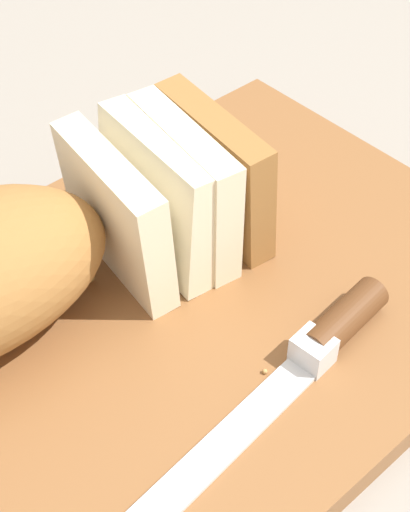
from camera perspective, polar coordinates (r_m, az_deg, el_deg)
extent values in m
plane|color=gray|center=(0.52, 0.00, -3.99)|extent=(3.00, 3.00, 0.00)
cube|color=brown|center=(0.51, 0.00, -3.22)|extent=(0.41, 0.33, 0.02)
cube|color=beige|center=(0.49, -6.61, 2.99)|extent=(0.03, 0.11, 0.09)
cube|color=beige|center=(0.50, -4.08, 4.16)|extent=(0.03, 0.11, 0.09)
cube|color=beige|center=(0.51, -1.53, 5.17)|extent=(0.03, 0.11, 0.09)
cube|color=#996633|center=(0.52, 0.78, 6.28)|extent=(0.03, 0.11, 0.09)
cube|color=silver|center=(0.42, -0.98, -15.91)|extent=(0.21, 0.05, 0.00)
cylinder|color=#593319|center=(0.48, 10.28, -4.63)|extent=(0.07, 0.03, 0.02)
cube|color=silver|center=(0.46, 7.99, -6.94)|extent=(0.02, 0.02, 0.02)
sphere|color=tan|center=(0.46, 4.44, -8.50)|extent=(0.00, 0.00, 0.00)
sphere|color=tan|center=(0.51, -2.96, -1.04)|extent=(0.00, 0.00, 0.00)
sphere|color=tan|center=(0.51, -8.57, -1.54)|extent=(0.01, 0.01, 0.01)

